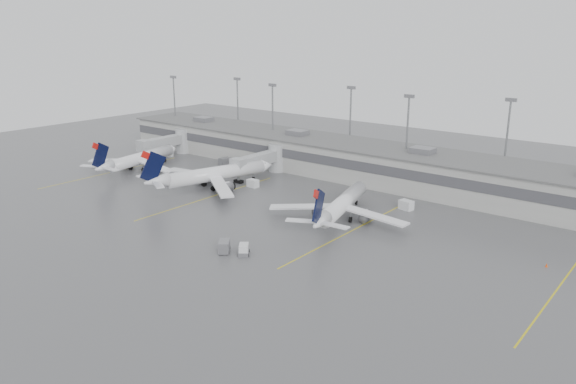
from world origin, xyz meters
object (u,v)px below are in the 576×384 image
Objects in this scene: jet_mid_right at (341,205)px; baggage_tug at (244,251)px; jet_mid_left at (210,174)px; jet_far_left at (138,159)px.

jet_mid_right is 9.48× the size of baggage_tug.
jet_mid_left is 34.97m from jet_mid_right.
jet_mid_left is at bearing -11.22° from jet_far_left.
jet_mid_left is 1.08× the size of jet_mid_right.
jet_mid_left is at bearing 105.13° from baggage_tug.
jet_far_left is 9.55× the size of baggage_tug.
jet_far_left is at bearing 164.77° from jet_mid_right.
jet_mid_left is 39.82m from baggage_tug.
jet_far_left is 63.01m from baggage_tug.
jet_mid_right is at bearing -11.04° from jet_far_left.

